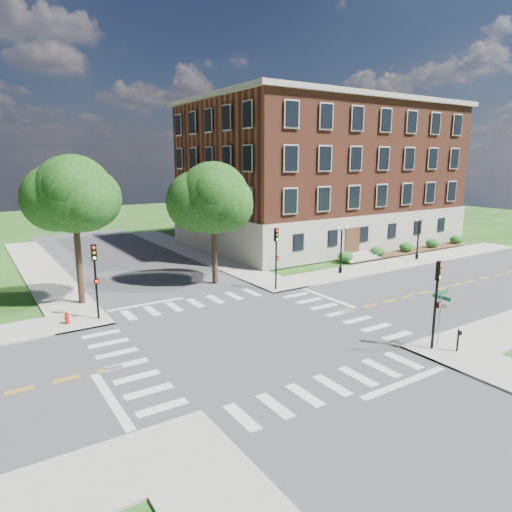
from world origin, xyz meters
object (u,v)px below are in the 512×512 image
twin_lamp_east (418,236)px  fire_hydrant (67,318)px  twin_lamp_west (341,246)px  push_button_post (458,339)px  traffic_signal_ne (276,251)px  street_sign_pole (441,308)px  traffic_signal_se (437,294)px  traffic_signal_nw (95,272)px

twin_lamp_east → fire_hydrant: (-33.59, -0.43, -2.06)m
twin_lamp_west → fire_hydrant: size_ratio=5.64×
push_button_post → twin_lamp_west: bearing=67.5°
traffic_signal_ne → street_sign_pole: 13.88m
traffic_signal_ne → traffic_signal_se: bearing=-88.3°
traffic_signal_nw → push_button_post: traffic_signal_nw is taller
traffic_signal_se → street_sign_pole: 1.03m
fire_hydrant → traffic_signal_se: bearing=-43.0°
traffic_signal_ne → fire_hydrant: bearing=177.2°
traffic_signal_ne → push_button_post: (1.23, -14.83, -2.39)m
traffic_signal_ne → twin_lamp_east: traffic_signal_ne is taller
traffic_signal_se → fire_hydrant: 21.60m
street_sign_pole → traffic_signal_nw: bearing=134.8°
traffic_signal_ne → traffic_signal_nw: same height
twin_lamp_east → push_button_post: (-17.12, -16.00, -1.73)m
traffic_signal_se → traffic_signal_nw: (-13.80, 14.50, 0.00)m
traffic_signal_nw → traffic_signal_ne: bearing=-2.6°
traffic_signal_nw → twin_lamp_east: bearing=1.0°
fire_hydrant → twin_lamp_west: bearing=1.0°
street_sign_pole → fire_hydrant: (-16.20, 14.56, -1.84)m
traffic_signal_nw → twin_lamp_east: 31.75m
traffic_signal_nw → push_button_post: size_ratio=4.00×
traffic_signal_ne → fire_hydrant: 15.50m
traffic_signal_nw → push_button_post: (14.62, -15.44, -2.39)m
traffic_signal_nw → fire_hydrant: traffic_signal_nw is taller
push_button_post → fire_hydrant: 22.67m
twin_lamp_east → street_sign_pole: bearing=-139.2°
traffic_signal_ne → twin_lamp_west: traffic_signal_ne is taller
twin_lamp_east → traffic_signal_nw: bearing=-179.0°
push_button_post → traffic_signal_se: bearing=130.8°
traffic_signal_se → traffic_signal_ne: size_ratio=1.00×
traffic_signal_ne → twin_lamp_east: bearing=3.7°
street_sign_pole → fire_hydrant: bearing=138.0°
twin_lamp_west → twin_lamp_east: bearing=0.2°
traffic_signal_nw → twin_lamp_east: traffic_signal_nw is taller
traffic_signal_se → traffic_signal_nw: size_ratio=1.00×
traffic_signal_ne → street_sign_pole: (0.95, -13.82, -0.88)m
twin_lamp_east → fire_hydrant: 33.66m
twin_lamp_west → fire_hydrant: (-23.09, -0.40, -2.06)m
twin_lamp_west → push_button_post: 17.37m
twin_lamp_east → traffic_signal_ne: bearing=-176.3°
fire_hydrant → traffic_signal_ne: bearing=-2.8°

